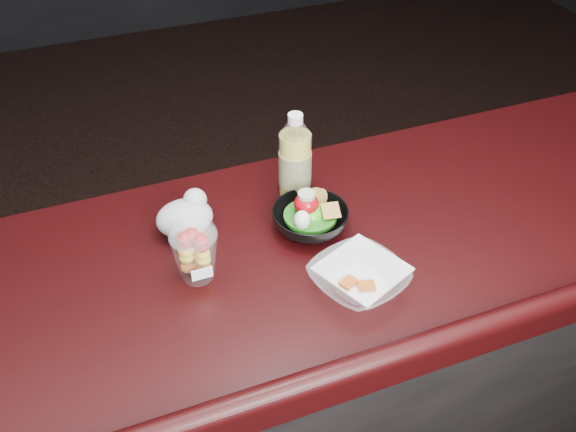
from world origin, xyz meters
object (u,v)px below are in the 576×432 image
object	(u,v)px
green_apple	(311,215)
snack_bowl	(310,218)
takeout_bowl	(358,279)
lemonade_bottle	(295,165)
fruit_cup	(195,250)

from	to	relation	value
green_apple	snack_bowl	xyz separation A→B (m)	(-0.01, -0.01, -0.00)
green_apple	takeout_bowl	world-z (taller)	green_apple
lemonade_bottle	fruit_cup	world-z (taller)	lemonade_bottle
fruit_cup	green_apple	world-z (taller)	fruit_cup
fruit_cup	takeout_bowl	bearing A→B (deg)	-27.03
snack_bowl	takeout_bowl	bearing A→B (deg)	-83.87
green_apple	takeout_bowl	xyz separation A→B (m)	(0.01, -0.22, -0.01)
fruit_cup	takeout_bowl	xyz separation A→B (m)	(0.30, -0.15, -0.05)
fruit_cup	takeout_bowl	size ratio (longest dim) A/B	0.60
fruit_cup	green_apple	size ratio (longest dim) A/B	1.96
green_apple	snack_bowl	size ratio (longest dim) A/B	0.40
lemonade_bottle	takeout_bowl	bearing A→B (deg)	-88.14
fruit_cup	takeout_bowl	distance (m)	0.34
green_apple	takeout_bowl	distance (m)	0.22
fruit_cup	snack_bowl	size ratio (longest dim) A/B	0.77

